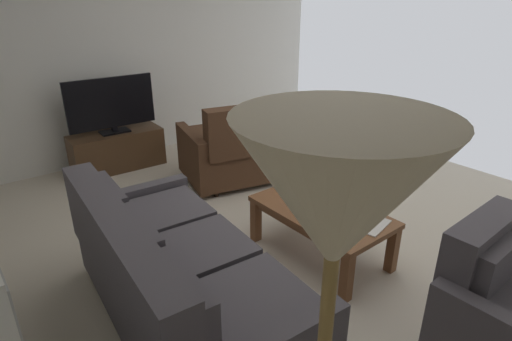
{
  "coord_description": "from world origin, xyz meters",
  "views": [
    {
      "loc": [
        -2.22,
        2.32,
        1.95
      ],
      "look_at": [
        -0.01,
        0.54,
        0.73
      ],
      "focal_mm": 29.24,
      "sensor_mm": 36.0,
      "label": 1
    }
  ],
  "objects_px": {
    "loose_magazine": "(368,223)",
    "tv_remote": "(338,238)",
    "sofa_main": "(175,278)",
    "floor_lamp": "(332,253)",
    "coffee_table": "(321,216)",
    "book_stack": "(313,195)",
    "tv_stand": "(117,150)",
    "flat_tv": "(111,104)",
    "loveseat_near": "(247,146)"
  },
  "relations": [
    {
      "from": "coffee_table",
      "to": "flat_tv",
      "type": "distance_m",
      "value": 2.83
    },
    {
      "from": "tv_stand",
      "to": "book_stack",
      "type": "xyz_separation_m",
      "value": [
        -2.6,
        -0.59,
        0.24
      ]
    },
    {
      "from": "floor_lamp",
      "to": "tv_stand",
      "type": "xyz_separation_m",
      "value": [
        4.23,
        -1.13,
        -1.31
      ]
    },
    {
      "from": "loveseat_near",
      "to": "book_stack",
      "type": "xyz_separation_m",
      "value": [
        -1.4,
        0.43,
        0.08
      ]
    },
    {
      "from": "loose_magazine",
      "to": "coffee_table",
      "type": "bearing_deg",
      "value": -177.2
    },
    {
      "from": "loveseat_near",
      "to": "loose_magazine",
      "type": "bearing_deg",
      "value": 169.03
    },
    {
      "from": "tv_stand",
      "to": "loose_magazine",
      "type": "bearing_deg",
      "value": -168.23
    },
    {
      "from": "tv_stand",
      "to": "loose_magazine",
      "type": "xyz_separation_m",
      "value": [
        -3.1,
        -0.65,
        0.19
      ]
    },
    {
      "from": "sofa_main",
      "to": "tv_stand",
      "type": "bearing_deg",
      "value": -14.72
    },
    {
      "from": "sofa_main",
      "to": "loveseat_near",
      "type": "xyz_separation_m",
      "value": [
        1.53,
        -1.73,
        0.01
      ]
    },
    {
      "from": "coffee_table",
      "to": "floor_lamp",
      "type": "height_order",
      "value": "floor_lamp"
    },
    {
      "from": "loose_magazine",
      "to": "tv_remote",
      "type": "bearing_deg",
      "value": -101.64
    },
    {
      "from": "coffee_table",
      "to": "flat_tv",
      "type": "xyz_separation_m",
      "value": [
        2.74,
        0.55,
        0.43
      ]
    },
    {
      "from": "sofa_main",
      "to": "floor_lamp",
      "type": "xyz_separation_m",
      "value": [
        -1.5,
        0.41,
        1.16
      ]
    },
    {
      "from": "tv_stand",
      "to": "book_stack",
      "type": "bearing_deg",
      "value": -167.26
    },
    {
      "from": "sofa_main",
      "to": "book_stack",
      "type": "distance_m",
      "value": 1.31
    },
    {
      "from": "floor_lamp",
      "to": "book_stack",
      "type": "relative_size",
      "value": 5.63
    },
    {
      "from": "tv_stand",
      "to": "loose_magazine",
      "type": "height_order",
      "value": "tv_stand"
    },
    {
      "from": "tv_stand",
      "to": "tv_remote",
      "type": "xyz_separation_m",
      "value": [
        -3.1,
        -0.31,
        0.2
      ]
    },
    {
      "from": "floor_lamp",
      "to": "book_stack",
      "type": "bearing_deg",
      "value": -46.48
    },
    {
      "from": "tv_remote",
      "to": "book_stack",
      "type": "bearing_deg",
      "value": -28.67
    },
    {
      "from": "loveseat_near",
      "to": "book_stack",
      "type": "height_order",
      "value": "loveseat_near"
    },
    {
      "from": "loveseat_near",
      "to": "flat_tv",
      "type": "distance_m",
      "value": 1.62
    },
    {
      "from": "coffee_table",
      "to": "tv_stand",
      "type": "xyz_separation_m",
      "value": [
        2.74,
        0.55,
        -0.12
      ]
    },
    {
      "from": "sofa_main",
      "to": "coffee_table",
      "type": "relative_size",
      "value": 1.81
    },
    {
      "from": "coffee_table",
      "to": "book_stack",
      "type": "xyz_separation_m",
      "value": [
        0.14,
        -0.04,
        0.12
      ]
    },
    {
      "from": "floor_lamp",
      "to": "book_stack",
      "type": "distance_m",
      "value": 2.59
    },
    {
      "from": "book_stack",
      "to": "sofa_main",
      "type": "bearing_deg",
      "value": 95.66
    },
    {
      "from": "sofa_main",
      "to": "loveseat_near",
      "type": "distance_m",
      "value": 2.31
    },
    {
      "from": "sofa_main",
      "to": "tv_stand",
      "type": "distance_m",
      "value": 2.83
    },
    {
      "from": "coffee_table",
      "to": "loveseat_near",
      "type": "bearing_deg",
      "value": -16.75
    },
    {
      "from": "loveseat_near",
      "to": "coffee_table",
      "type": "height_order",
      "value": "loveseat_near"
    },
    {
      "from": "book_stack",
      "to": "floor_lamp",
      "type": "bearing_deg",
      "value": 133.52
    },
    {
      "from": "loose_magazine",
      "to": "loveseat_near",
      "type": "bearing_deg",
      "value": 157.04
    },
    {
      "from": "loveseat_near",
      "to": "flat_tv",
      "type": "height_order",
      "value": "flat_tv"
    },
    {
      "from": "loveseat_near",
      "to": "tv_stand",
      "type": "distance_m",
      "value": 1.58
    },
    {
      "from": "sofa_main",
      "to": "flat_tv",
      "type": "distance_m",
      "value": 2.85
    },
    {
      "from": "tv_remote",
      "to": "tv_stand",
      "type": "bearing_deg",
      "value": 5.77
    },
    {
      "from": "coffee_table",
      "to": "tv_remote",
      "type": "xyz_separation_m",
      "value": [
        -0.36,
        0.24,
        0.08
      ]
    },
    {
      "from": "coffee_table",
      "to": "flat_tv",
      "type": "bearing_deg",
      "value": 11.36
    },
    {
      "from": "coffee_table",
      "to": "tv_stand",
      "type": "distance_m",
      "value": 2.8
    },
    {
      "from": "book_stack",
      "to": "tv_stand",
      "type": "bearing_deg",
      "value": 12.74
    },
    {
      "from": "sofa_main",
      "to": "tv_remote",
      "type": "bearing_deg",
      "value": -109.86
    },
    {
      "from": "tv_remote",
      "to": "coffee_table",
      "type": "bearing_deg",
      "value": -33.13
    },
    {
      "from": "loveseat_near",
      "to": "tv_remote",
      "type": "relative_size",
      "value": 9.28
    },
    {
      "from": "tv_remote",
      "to": "loveseat_near",
      "type": "bearing_deg",
      "value": -20.2
    },
    {
      "from": "sofa_main",
      "to": "loose_magazine",
      "type": "xyz_separation_m",
      "value": [
        -0.37,
        -1.36,
        0.04
      ]
    },
    {
      "from": "book_stack",
      "to": "coffee_table",
      "type": "bearing_deg",
      "value": 164.97
    },
    {
      "from": "sofa_main",
      "to": "floor_lamp",
      "type": "bearing_deg",
      "value": 164.71
    },
    {
      "from": "book_stack",
      "to": "loveseat_near",
      "type": "bearing_deg",
      "value": -16.92
    }
  ]
}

